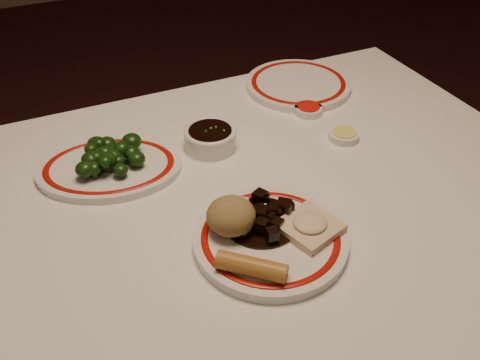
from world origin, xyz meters
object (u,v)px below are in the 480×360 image
Objects in this scene: rice_mound at (231,216)px; broccoli_plate at (110,168)px; fried_wonton at (310,226)px; stirfry_heap at (263,216)px; broccoli_pile at (108,155)px; main_plate at (270,239)px; soy_bowl at (210,139)px; dining_table at (254,230)px; spring_roll at (251,267)px.

rice_mound is 0.30m from broccoli_plate.
rice_mound reaches higher than fried_wonton.
broccoli_pile is at bearing 125.85° from stirfry_heap.
soy_bowl is (0.02, 0.31, 0.01)m from main_plate.
fried_wonton is (0.03, -0.14, 0.12)m from dining_table.
stirfry_heap is (0.07, 0.10, -0.00)m from spring_roll.
broccoli_plate is at bearing 117.75° from rice_mound.
soy_bowl is at bearing 94.89° from dining_table.
dining_table is 0.19m from fried_wonton.
fried_wonton is at bearing -81.81° from soy_bowl.
broccoli_pile reaches higher than fried_wonton.
rice_mound is at bearing 154.22° from fried_wonton.
fried_wonton is at bearing -28.15° from spring_roll.
stirfry_heap is at bearing -92.81° from soy_bowl.
rice_mound is 0.30m from broccoli_pile.
main_plate is 0.09m from spring_roll.
broccoli_pile is 0.21m from soy_bowl.
broccoli_plate is at bearing 128.47° from fried_wonton.
soy_bowl is (-0.02, 0.18, 0.11)m from dining_table.
stirfry_heap reaches higher than spring_roll.
broccoli_plate is (-0.20, 0.27, -0.02)m from stirfry_heap.
spring_roll is at bearing -96.74° from rice_mound.
spring_roll is 0.12m from stirfry_heap.
fried_wonton reaches higher than broccoli_plate.
rice_mound reaches higher than stirfry_heap.
broccoli_pile is at bearing 179.09° from soy_bowl.
broccoli_pile is at bearing 61.00° from spring_roll.
stirfry_heap is at bearing 81.91° from main_plate.
dining_table is at bearing -85.11° from soy_bowl.
stirfry_heap is (0.01, 0.04, 0.02)m from main_plate.
dining_table is at bearing 14.73° from spring_roll.
main_plate is at bearing -93.47° from soy_bowl.
fried_wonton is at bearing -51.70° from broccoli_pile.
broccoli_plate is at bearing 179.16° from soy_bowl.
spring_roll is 0.14m from fried_wonton.
rice_mound is (-0.05, 0.04, 0.04)m from main_plate.
rice_mound is 0.25× the size of broccoli_plate.
stirfry_heap reaches higher than fried_wonton.
spring_roll is 0.33× the size of broccoli_plate.
broccoli_plate is 0.03m from broccoli_pile.
spring_roll reaches higher than broccoli_plate.
spring_roll is 0.39m from broccoli_pile.
spring_roll reaches higher than dining_table.
stirfry_heap reaches higher than main_plate.
spring_roll is (-0.01, -0.10, -0.01)m from rice_mound.
main_plate is 0.08m from rice_mound.
soy_bowl reaches higher than broccoli_plate.
fried_wonton reaches higher than main_plate.
stirfry_heap is 0.39× the size of broccoli_plate.
stirfry_heap is at bearing -54.15° from broccoli_pile.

